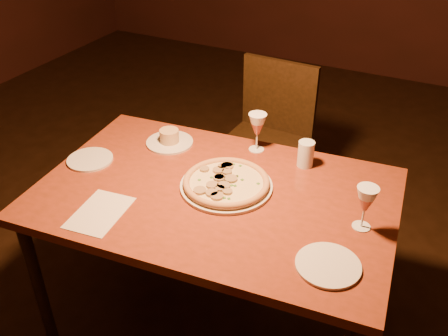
% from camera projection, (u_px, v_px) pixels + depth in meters
% --- Properties ---
extents(dining_table, '(1.44, 1.00, 0.73)m').
position_uv_depth(dining_table, '(215.00, 205.00, 1.97)').
color(dining_table, maroon).
rests_on(dining_table, floor).
extents(chair_far, '(0.45, 0.45, 0.90)m').
position_uv_depth(chair_far, '(268.00, 135.00, 2.77)').
color(chair_far, black).
rests_on(chair_far, floor).
extents(pizza_plate, '(0.36, 0.36, 0.04)m').
position_uv_depth(pizza_plate, '(226.00, 183.00, 1.95)').
color(pizza_plate, silver).
rests_on(pizza_plate, dining_table).
extents(ramekin_saucer, '(0.21, 0.21, 0.07)m').
position_uv_depth(ramekin_saucer, '(169.00, 139.00, 2.23)').
color(ramekin_saucer, silver).
rests_on(ramekin_saucer, dining_table).
extents(wine_glass_far, '(0.08, 0.08, 0.17)m').
position_uv_depth(wine_glass_far, '(257.00, 132.00, 2.15)').
color(wine_glass_far, '#B85A4C').
rests_on(wine_glass_far, dining_table).
extents(wine_glass_right, '(0.08, 0.08, 0.17)m').
position_uv_depth(wine_glass_right, '(365.00, 208.00, 1.71)').
color(wine_glass_right, '#B85A4C').
rests_on(wine_glass_right, dining_table).
extents(water_tumbler, '(0.07, 0.07, 0.11)m').
position_uv_depth(water_tumbler, '(306.00, 154.00, 2.06)').
color(water_tumbler, silver).
rests_on(water_tumbler, dining_table).
extents(side_plate_left, '(0.19, 0.19, 0.01)m').
position_uv_depth(side_plate_left, '(90.00, 159.00, 2.12)').
color(side_plate_left, silver).
rests_on(side_plate_left, dining_table).
extents(side_plate_near, '(0.21, 0.21, 0.01)m').
position_uv_depth(side_plate_near, '(328.00, 265.00, 1.59)').
color(side_plate_near, silver).
rests_on(side_plate_near, dining_table).
extents(menu_card, '(0.20, 0.26, 0.00)m').
position_uv_depth(menu_card, '(100.00, 213.00, 1.82)').
color(menu_card, silver).
rests_on(menu_card, dining_table).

